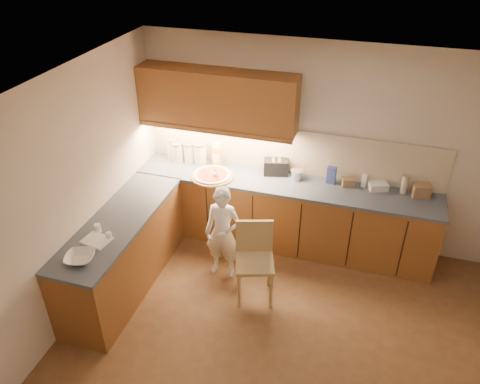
{
  "coord_description": "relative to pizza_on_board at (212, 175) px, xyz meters",
  "views": [
    {
      "loc": [
        0.53,
        -3.19,
        3.88
      ],
      "look_at": [
        -0.8,
        1.2,
        1.0
      ],
      "focal_mm": 35.0,
      "sensor_mm": 36.0,
      "label": 1
    }
  ],
  "objects": [
    {
      "name": "mixing_bowl",
      "position": [
        -0.68,
        -1.88,
        0.01
      ],
      "size": [
        0.34,
        0.34,
        0.07
      ],
      "primitive_type": "imported",
      "rotation": [
        0.0,
        0.0,
        0.24
      ],
      "color": "white",
      "rests_on": "l_counter"
    },
    {
      "name": "canister_c",
      "position": [
        -0.42,
        0.29,
        0.11
      ],
      "size": [
        0.14,
        0.14,
        0.27
      ],
      "rotation": [
        0.0,
        0.0,
        -0.16
      ],
      "color": "white",
      "rests_on": "l_counter"
    },
    {
      "name": "canister_b",
      "position": [
        -0.57,
        0.27,
        0.11
      ],
      "size": [
        0.15,
        0.15,
        0.27
      ],
      "rotation": [
        0.0,
        0.0,
        -0.42
      ],
      "color": "silver",
      "rests_on": "l_counter"
    },
    {
      "name": "pizza_on_board",
      "position": [
        0.0,
        0.0,
        0.0
      ],
      "size": [
        0.53,
        0.53,
        0.22
      ],
      "rotation": [
        0.0,
        0.0,
        0.28
      ],
      "color": "#A17F50",
      "rests_on": "l_counter"
    },
    {
      "name": "toaster",
      "position": [
        0.74,
        0.31,
        0.07
      ],
      "size": [
        0.34,
        0.24,
        0.2
      ],
      "rotation": [
        0.0,
        0.0,
        0.24
      ],
      "color": "black",
      "rests_on": "l_counter"
    },
    {
      "name": "upper_cabinets",
      "position": [
        -0.0,
        0.26,
        0.9
      ],
      "size": [
        1.95,
        0.36,
        0.73
      ],
      "color": "brown",
      "rests_on": "ground"
    },
    {
      "name": "wooden_chair",
      "position": [
        0.79,
        -0.86,
        -0.41
      ],
      "size": [
        0.52,
        0.52,
        0.92
      ],
      "rotation": [
        0.0,
        0.0,
        0.31
      ],
      "color": "tan",
      "rests_on": "ground"
    },
    {
      "name": "oil_jug",
      "position": [
        -0.04,
        0.3,
        0.12
      ],
      "size": [
        0.13,
        0.11,
        0.32
      ],
      "rotation": [
        0.0,
        0.0,
        0.3
      ],
      "color": "gold",
      "rests_on": "l_counter"
    },
    {
      "name": "flat_pack",
      "position": [
        2.0,
        0.3,
        0.02
      ],
      "size": [
        0.26,
        0.22,
        0.09
      ],
      "primitive_type": "cube",
      "rotation": [
        0.0,
        0.0,
        0.36
      ],
      "color": "silver",
      "rests_on": "l_counter"
    },
    {
      "name": "spice_jar_a",
      "position": [
        -0.76,
        -1.42,
        0.02
      ],
      "size": [
        0.08,
        0.08,
        0.09
      ],
      "primitive_type": "cylinder",
      "rotation": [
        0.0,
        0.0,
        -0.24
      ],
      "color": "white",
      "rests_on": "l_counter"
    },
    {
      "name": "dough_cloth",
      "position": [
        -0.69,
        -1.56,
        -0.01
      ],
      "size": [
        0.3,
        0.25,
        0.02
      ],
      "primitive_type": "cube",
      "rotation": [
        0.0,
        0.0,
        -0.16
      ],
      "color": "white",
      "rests_on": "l_counter"
    },
    {
      "name": "canister_d",
      "position": [
        -0.27,
        0.3,
        0.12
      ],
      "size": [
        0.18,
        0.18,
        0.29
      ],
      "rotation": [
        0.0,
        0.0,
        0.14
      ],
      "color": "white",
      "rests_on": "l_counter"
    },
    {
      "name": "room",
      "position": [
        1.27,
        -1.56,
        0.73
      ],
      "size": [
        4.54,
        4.5,
        2.62
      ],
      "color": "brown",
      "rests_on": "ground"
    },
    {
      "name": "white_bottle",
      "position": [
        1.83,
        0.32,
        0.06
      ],
      "size": [
        0.07,
        0.07,
        0.17
      ],
      "primitive_type": "cube",
      "rotation": [
        0.0,
        0.0,
        -0.25
      ],
      "color": "white",
      "rests_on": "l_counter"
    },
    {
      "name": "steel_pot",
      "position": [
        1.02,
        0.27,
        0.04
      ],
      "size": [
        0.16,
        0.16,
        0.12
      ],
      "color": "#B7B6BC",
      "rests_on": "l_counter"
    },
    {
      "name": "card_box_a",
      "position": [
        1.65,
        0.28,
        0.03
      ],
      "size": [
        0.17,
        0.14,
        0.1
      ],
      "primitive_type": "cube",
      "rotation": [
        0.0,
        0.0,
        0.27
      ],
      "color": "#967A50",
      "rests_on": "l_counter"
    },
    {
      "name": "blue_box",
      "position": [
        1.44,
        0.29,
        0.08
      ],
      "size": [
        0.11,
        0.09,
        0.21
      ],
      "primitive_type": "cube",
      "rotation": [
        0.0,
        0.0,
        -0.11
      ],
      "color": "#324598",
      "rests_on": "l_counter"
    },
    {
      "name": "card_box_b",
      "position": [
        2.48,
        0.29,
        0.05
      ],
      "size": [
        0.22,
        0.19,
        0.15
      ],
      "primitive_type": "cube",
      "rotation": [
        0.0,
        0.0,
        0.18
      ],
      "color": "#957250",
      "rests_on": "l_counter"
    },
    {
      "name": "tall_jar",
      "position": [
        2.29,
        0.31,
        0.1
      ],
      "size": [
        0.08,
        0.08,
        0.24
      ],
      "rotation": [
        0.0,
        0.0,
        0.05
      ],
      "color": "beige",
      "rests_on": "l_counter"
    },
    {
      "name": "canister_a",
      "position": [
        -0.68,
        0.32,
        0.12
      ],
      "size": [
        0.14,
        0.14,
        0.29
      ],
      "rotation": [
        0.0,
        0.0,
        -0.23
      ],
      "color": "silver",
      "rests_on": "l_counter"
    },
    {
      "name": "child",
      "position": [
        0.35,
        -0.65,
        -0.35
      ],
      "size": [
        0.43,
        0.28,
        1.18
      ],
      "primitive_type": "imported",
      "rotation": [
        0.0,
        0.0,
        -0.0
      ],
      "color": "white",
      "rests_on": "ground"
    },
    {
      "name": "l_counter",
      "position": [
        0.35,
        -0.31,
        -0.48
      ],
      "size": [
        3.77,
        2.62,
        0.92
      ],
      "color": "brown",
      "rests_on": "ground"
    },
    {
      "name": "spice_jar_b",
      "position": [
        -0.59,
        -1.49,
        0.01
      ],
      "size": [
        0.07,
        0.07,
        0.08
      ],
      "primitive_type": "cylinder",
      "rotation": [
        0.0,
        0.0,
        0.33
      ],
      "color": "white",
      "rests_on": "l_counter"
    },
    {
      "name": "backsplash",
      "position": [
        0.9,
        0.43,
        0.27
      ],
      "size": [
        3.75,
        0.02,
        0.58
      ],
      "primitive_type": "cube",
      "color": "beige",
      "rests_on": "l_counter"
    }
  ]
}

